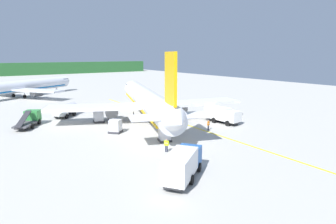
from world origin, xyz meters
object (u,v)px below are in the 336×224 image
at_px(service_truck_catering, 222,114).
at_px(crew_loader_left, 166,144).
at_px(crew_loader_right, 208,124).
at_px(service_truck_pushback, 183,163).
at_px(cargo_container_near, 165,134).
at_px(service_truck_baggage, 65,110).
at_px(crew_marshaller, 109,115).
at_px(cargo_container_mid, 115,126).
at_px(cargo_container_far, 99,116).
at_px(airliner_mid_apron, 21,87).
at_px(service_truck_fuel, 30,119).
at_px(airliner_foreground, 147,100).

distance_m(service_truck_catering, crew_loader_left, 17.51).
bearing_deg(crew_loader_right, service_truck_pushback, -140.29).
bearing_deg(cargo_container_near, service_truck_baggage, 106.87).
bearing_deg(crew_marshaller, cargo_container_mid, -106.10).
bearing_deg(cargo_container_far, service_truck_pushback, -93.56).
bearing_deg(crew_loader_left, airliner_mid_apron, 98.09).
relative_size(service_truck_baggage, cargo_container_far, 2.53).
relative_size(service_truck_baggage, crew_loader_right, 3.36).
relative_size(service_truck_fuel, cargo_container_far, 2.97).
relative_size(cargo_container_near, crew_loader_left, 1.28).
bearing_deg(service_truck_catering, crew_loader_right, -156.52).
relative_size(airliner_mid_apron, crew_loader_left, 19.91).
xyz_separation_m(airliner_foreground, airliner_mid_apron, (-15.46, 42.36, -0.45)).
xyz_separation_m(service_truck_pushback, crew_loader_right, (13.83, 11.48, -0.62)).
xyz_separation_m(cargo_container_mid, crew_loader_left, (1.60, -11.33, -0.04)).
xyz_separation_m(airliner_mid_apron, cargo_container_mid, (6.81, -47.82, -1.94)).
bearing_deg(airliner_mid_apron, cargo_container_far, -79.85).
distance_m(service_truck_fuel, service_truck_catering, 32.12).
bearing_deg(cargo_container_near, airliner_mid_apron, 100.79).
distance_m(service_truck_catering, cargo_container_mid, 18.33).
bearing_deg(service_truck_baggage, crew_marshaller, -50.56).
xyz_separation_m(service_truck_fuel, crew_loader_left, (11.48, -23.17, -0.22)).
bearing_deg(service_truck_catering, cargo_container_near, -167.47).
xyz_separation_m(service_truck_baggage, crew_marshaller, (5.73, -6.96, -0.44)).
bearing_deg(crew_loader_right, cargo_container_mid, 151.42).
xyz_separation_m(cargo_container_near, crew_marshaller, (-1.30, 16.23, -0.04)).
height_order(service_truck_fuel, service_truck_baggage, service_truck_fuel).
distance_m(airliner_foreground, cargo_container_far, 8.99).
bearing_deg(crew_loader_right, cargo_container_far, 129.58).
distance_m(crew_marshaller, crew_loader_right, 18.38).
relative_size(service_truck_baggage, service_truck_pushback, 0.81).
distance_m(service_truck_pushback, cargo_container_mid, 18.36).
distance_m(cargo_container_near, crew_loader_right, 8.80).
xyz_separation_m(service_truck_catering, cargo_container_near, (-13.97, -3.11, -0.51)).
bearing_deg(service_truck_baggage, service_truck_pushback, -86.68).
xyz_separation_m(airliner_foreground, crew_loader_right, (3.88, -12.29, -2.45)).
height_order(service_truck_fuel, cargo_container_far, service_truck_fuel).
height_order(cargo_container_far, crew_marshaller, cargo_container_far).
xyz_separation_m(crew_marshaller, crew_loader_right, (10.06, -15.38, -0.01)).
distance_m(airliner_mid_apron, service_truck_baggage, 32.53).
height_order(airliner_foreground, service_truck_catering, airliner_foreground).
height_order(service_truck_fuel, cargo_container_near, service_truck_fuel).
height_order(service_truck_catering, crew_marshaller, service_truck_catering).
bearing_deg(service_truck_fuel, crew_loader_left, -63.65).
bearing_deg(crew_marshaller, service_truck_catering, -40.66).
xyz_separation_m(service_truck_pushback, cargo_container_near, (5.07, 10.64, -0.56)).
distance_m(service_truck_baggage, cargo_container_near, 24.23).
bearing_deg(crew_loader_right, airliner_mid_apron, 109.49).
relative_size(service_truck_baggage, cargo_container_near, 2.58).
distance_m(airliner_foreground, airliner_mid_apron, 45.10).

